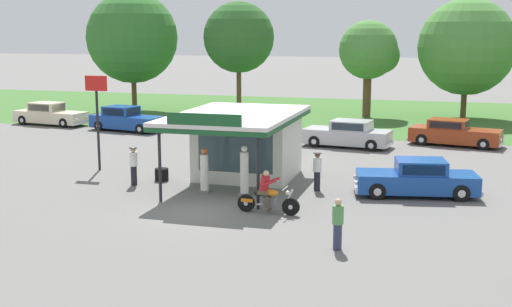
{
  "coord_description": "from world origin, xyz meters",
  "views": [
    {
      "loc": [
        8.44,
        -21.99,
        6.44
      ],
      "look_at": [
        0.93,
        4.24,
        1.4
      ],
      "focal_mm": 46.32,
      "sensor_mm": 36.0,
      "label": 1
    }
  ],
  "objects": [
    {
      "name": "ground_plane",
      "position": [
        0.0,
        0.0,
        0.0
      ],
      "size": [
        300.0,
        300.0,
        0.0
      ],
      "primitive_type": "plane",
      "color": "slate"
    },
    {
      "name": "grass_verge_strip",
      "position": [
        0.0,
        30.0,
        0.0
      ],
      "size": [
        120.0,
        24.0,
        0.01
      ],
      "primitive_type": "cube",
      "color": "#3D6B2D",
      "rests_on": "ground"
    },
    {
      "name": "service_station_kiosk",
      "position": [
        0.08,
        5.51,
        1.78
      ],
      "size": [
        4.8,
        7.77,
        3.53
      ],
      "color": "silver",
      "rests_on": "ground"
    },
    {
      "name": "gas_pump_nearside",
      "position": [
        -0.77,
        2.57,
        0.84
      ],
      "size": [
        0.44,
        0.44,
        1.84
      ],
      "color": "slate",
      "rests_on": "ground"
    },
    {
      "name": "gas_pump_offside",
      "position": [
        0.93,
        2.57,
        0.93
      ],
      "size": [
        0.44,
        0.44,
        2.02
      ],
      "color": "slate",
      "rests_on": "ground"
    },
    {
      "name": "motorcycle_with_rider",
      "position": [
        2.51,
        0.2,
        0.65
      ],
      "size": [
        2.32,
        0.7,
        1.58
      ],
      "color": "black",
      "rests_on": "ground"
    },
    {
      "name": "featured_classic_sedan",
      "position": [
        7.55,
        4.4,
        0.67
      ],
      "size": [
        5.1,
        2.6,
        1.47
      ],
      "color": "#19479E",
      "rests_on": "ground"
    },
    {
      "name": "parked_car_back_row_left",
      "position": [
        9.07,
        17.15,
        0.69
      ],
      "size": [
        5.43,
        2.81,
        1.49
      ],
      "color": "#993819",
      "rests_on": "ground"
    },
    {
      "name": "parked_car_back_row_centre",
      "position": [
        -3.25,
        15.67,
        0.69
      ],
      "size": [
        5.69,
        2.93,
        1.5
      ],
      "color": "beige",
      "rests_on": "ground"
    },
    {
      "name": "parked_car_back_row_centre_right",
      "position": [
        -18.13,
        18.26,
        0.7
      ],
      "size": [
        5.7,
        2.54,
        1.56
      ],
      "color": "beige",
      "rests_on": "ground"
    },
    {
      "name": "parked_car_back_row_right",
      "position": [
        -11.7,
        17.19,
        0.72
      ],
      "size": [
        5.39,
        2.78,
        1.6
      ],
      "color": "#19479E",
      "rests_on": "ground"
    },
    {
      "name": "parked_car_back_row_centre_left",
      "position": [
        3.27,
        14.97,
        0.71
      ],
      "size": [
        5.19,
        2.54,
        1.53
      ],
      "color": "#B7B7BC",
      "rests_on": "ground"
    },
    {
      "name": "bystander_strolling_foreground",
      "position": [
        5.57,
        -3.08,
        0.83
      ],
      "size": [
        0.34,
        0.34,
        1.58
      ],
      "color": "#2D3351",
      "rests_on": "ground"
    },
    {
      "name": "bystander_admiring_sedan",
      "position": [
        -4.11,
        2.95,
        0.88
      ],
      "size": [
        0.36,
        0.36,
        1.65
      ],
      "color": "black",
      "rests_on": "ground"
    },
    {
      "name": "bystander_leaning_by_kiosk",
      "position": [
        3.58,
        4.12,
        0.85
      ],
      "size": [
        0.35,
        0.35,
        1.6
      ],
      "color": "black",
      "rests_on": "ground"
    },
    {
      "name": "tree_oak_distant_spare",
      "position": [
        9.85,
        29.72,
        5.34
      ],
      "size": [
        7.15,
        7.15,
        8.92
      ],
      "color": "brown",
      "rests_on": "ground"
    },
    {
      "name": "tree_oak_right",
      "position": [
        -16.22,
        27.25,
        5.8
      ],
      "size": [
        7.35,
        7.35,
        9.65
      ],
      "color": "brown",
      "rests_on": "ground"
    },
    {
      "name": "tree_oak_left",
      "position": [
        2.93,
        28.74,
        4.98
      ],
      "size": [
        4.52,
        4.42,
        7.32
      ],
      "color": "brown",
      "rests_on": "ground"
    },
    {
      "name": "tree_oak_far_left",
      "position": [
        -7.14,
        27.16,
        5.9
      ],
      "size": [
        5.48,
        5.48,
        8.76
      ],
      "color": "brown",
      "rests_on": "ground"
    },
    {
      "name": "roadside_pole_sign",
      "position": [
        -7.1,
        5.37,
        3.06
      ],
      "size": [
        1.1,
        0.12,
        4.45
      ],
      "color": "black",
      "rests_on": "ground"
    },
    {
      "name": "spare_tire_stack",
      "position": [
        -3.34,
        4.09,
        0.27
      ],
      "size": [
        0.6,
        0.6,
        0.54
      ],
      "color": "black",
      "rests_on": "ground"
    }
  ]
}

